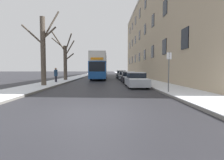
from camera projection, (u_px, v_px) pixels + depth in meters
The scene contains 14 objects.
ground_plane at pixel (91, 114), 6.44m from camera, with size 320.00×320.00×0.00m, color #28282D.
sidewalk_left at pixel (89, 74), 59.20m from camera, with size 2.98×130.00×0.16m.
sidewalk_right at pixel (123, 74), 59.46m from camera, with size 2.98×130.00×0.16m.
terrace_facade_right at pixel (165, 34), 34.09m from camera, with size 9.10×49.91×17.03m.
bare_tree_left_0 at pixel (43, 49), 16.41m from camera, with size 3.62×1.10×7.31m.
bare_tree_left_1 at pixel (65, 59), 25.06m from camera, with size 3.72×3.04×6.97m.
double_decker_bus at pixel (99, 65), 29.80m from camera, with size 2.48×11.74×4.25m.
parked_car_0 at pixel (136, 80), 16.12m from camera, with size 1.74×4.35×1.39m.
parked_car_1 at pixel (128, 77), 22.37m from camera, with size 1.69×4.32×1.40m.
parked_car_2 at pixel (124, 76), 28.23m from camera, with size 1.78×4.47×1.33m.
parked_car_3 at pixel (121, 75), 34.30m from camera, with size 1.88×4.51×1.48m.
oncoming_van at pixel (101, 71), 44.95m from camera, with size 1.99×4.84×2.39m.
pedestrian_left_sidewalk at pixel (56, 75), 20.79m from camera, with size 0.40×0.40×1.85m.
street_sign_post at pixel (169, 70), 11.45m from camera, with size 0.32×0.07×2.78m.
Camera 1 is at (0.64, -6.37, 1.62)m, focal length 28.00 mm.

